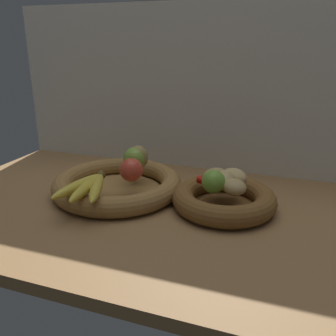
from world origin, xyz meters
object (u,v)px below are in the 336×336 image
pear_brown (138,157)px  chili_pepper (217,184)px  potato_large (225,180)px  potato_small (234,187)px  apple_red_right (131,170)px  potato_back (234,177)px  fruit_bowl_left (117,185)px  lime_near (214,182)px  fruit_bowl_right (224,199)px  apple_green_back (134,159)px  potato_oblong (215,176)px  banana_bunch_front (88,186)px

pear_brown → chili_pepper: size_ratio=0.62×
potato_large → potato_small: size_ratio=1.12×
apple_red_right → pear_brown: 10.64cm
potato_small → potato_back: bearing=99.0°
fruit_bowl_left → potato_small: (34.53, -2.86, 5.09)cm
lime_near → chili_pepper: size_ratio=0.52×
pear_brown → fruit_bowl_right: bearing=-14.9°
apple_green_back → chili_pepper: 27.57cm
apple_green_back → potato_small: 32.90cm
apple_red_right → potato_back: bearing=14.1°
potato_back → potato_small: bearing=-81.0°
potato_oblong → potato_back: bearing=15.9°
fruit_bowl_left → potato_back: potato_back is taller
banana_bunch_front → lime_near: (30.80, 10.00, 1.62)cm
fruit_bowl_right → apple_green_back: (-28.74, 6.20, 6.46)cm
potato_small → pear_brown: bearing=161.5°
apple_red_right → potato_large: bearing=6.5°
fruit_bowl_left → banana_bunch_front: banana_bunch_front is taller
apple_green_back → apple_red_right: size_ratio=1.05×
fruit_bowl_left → potato_large: bearing=-0.0°
apple_green_back → lime_near: apple_green_back is taller
pear_brown → potato_oblong: (24.74, -4.93, -1.41)cm
fruit_bowl_left → fruit_bowl_right: (31.67, -0.00, 0.02)cm
pear_brown → potato_small: pear_brown is taller
fruit_bowl_right → banana_bunch_front: bearing=-157.9°
potato_back → lime_near: 8.50cm
apple_green_back → banana_bunch_front: 20.25cm
potato_large → potato_small: (2.86, -2.86, -0.37)cm
apple_green_back → potato_oblong: 25.82cm
fruit_bowl_left → banana_bunch_front: 14.26cm
apple_red_right → chili_pepper: 23.82cm
apple_green_back → fruit_bowl_right: bearing=-12.2°
fruit_bowl_right → apple_green_back: size_ratio=4.02×
potato_back → lime_near: (-4.10, -7.40, 0.79)cm
apple_green_back → banana_bunch_front: bearing=-102.5°
fruit_bowl_left → lime_near: size_ratio=6.22×
pear_brown → lime_near: size_ratio=1.19×
apple_green_back → chili_pepper: (26.74, -6.32, -2.32)cm
potato_back → chili_pepper: potato_back is taller
fruit_bowl_left → pear_brown: 10.64cm
potato_back → chili_pepper: bearing=-133.1°
lime_near → apple_green_back: bearing=159.9°
fruit_bowl_left → apple_red_right: bearing=-25.6°
fruit_bowl_left → fruit_bowl_right: 31.67cm
lime_near → fruit_bowl_left: bearing=173.3°
potato_large → potato_back: bearing=65.6°
fruit_bowl_right → potato_back: size_ratio=3.56×
chili_pepper → fruit_bowl_right: bearing=22.2°
apple_red_right → potato_small: 28.45cm
fruit_bowl_left → chili_pepper: 29.96cm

